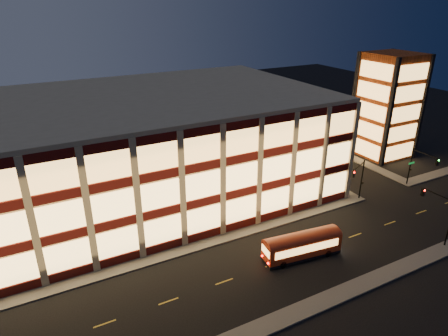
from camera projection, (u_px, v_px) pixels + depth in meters
ground at (215, 246)px, 46.16m from camera, size 200.00×200.00×0.00m
sidewalk_office_south at (188, 248)px, 45.64m from camera, size 54.00×2.00×0.15m
sidewalk_office_east at (288, 161)px, 69.86m from camera, size 2.00×30.00×0.15m
sidewalk_tower_south at (433, 175)px, 64.29m from camera, size 14.00×2.00×0.15m
sidewalk_tower_west at (335, 150)px, 74.63m from camera, size 2.00×30.00×0.15m
sidewalk_near at (281, 319)px, 35.61m from camera, size 100.00×2.00×0.15m
office_building at (141, 147)px, 55.71m from camera, size 50.45×30.45×14.50m
stair_tower at (387, 106)px, 69.60m from camera, size 8.60×8.60×18.00m
traffic_signal_far at (359, 176)px, 54.36m from camera, size 3.79×1.87×6.00m
traffic_signal_right at (420, 163)px, 58.56m from camera, size 1.20×4.37×6.00m
traffic_signal_near at (440, 209)px, 45.79m from camera, size 0.32×4.45×6.00m
trolley_bus at (302, 244)px, 43.65m from camera, size 9.04×3.29×2.99m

